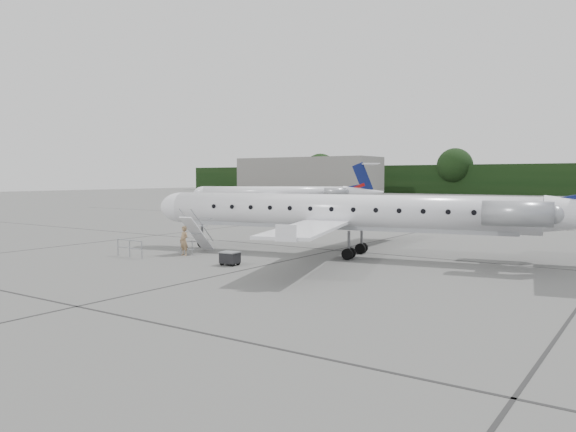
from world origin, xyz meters
The scene contains 8 objects.
ground centered at (0.00, 0.00, 0.00)m, with size 320.00×320.00×0.00m, color #5C5D5A.
terminal_building centered at (-70.00, 110.00, 5.00)m, with size 40.00×14.00×10.00m, color slate.
main_regional_jet centered at (-2.10, 5.55, 3.62)m, with size 28.22×20.32×7.23m, color white, non-canonical shape.
airstair centered at (-9.91, 1.69, 1.13)m, with size 0.85×2.52×2.27m, color white, non-canonical shape.
passenger centered at (-9.65, 0.30, 0.88)m, with size 0.64×0.42×1.76m, color #947550.
safety_railing centered at (-11.75, -1.99, 0.50)m, with size 2.20×0.08×1.00m, color gray, non-canonical shape.
baggage_cart centered at (-5.03, -0.98, 0.39)m, with size 0.91×0.73×0.79m, color black, non-canonical shape.
bg_regional_left centered at (-32.06, 40.40, 3.30)m, with size 25.20×18.14×6.61m, color white, non-canonical shape.
Camera 1 is at (14.00, -23.51, 4.66)m, focal length 35.00 mm.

